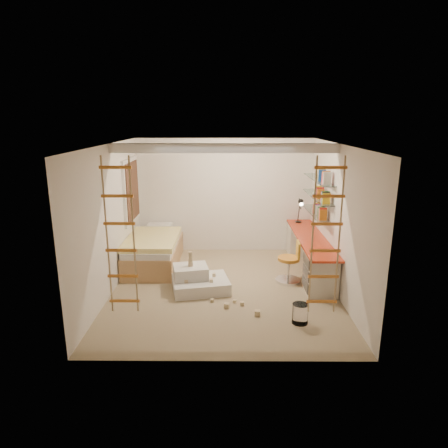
{
  "coord_description": "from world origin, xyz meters",
  "views": [
    {
      "loc": [
        0.05,
        -6.76,
        3.03
      ],
      "look_at": [
        0.0,
        0.3,
        1.15
      ],
      "focal_mm": 32.0,
      "sensor_mm": 36.0,
      "label": 1
    }
  ],
  "objects_px": {
    "bed": "(154,250)",
    "play_platform": "(198,281)",
    "desk": "(309,253)",
    "swivel_chair": "(290,267)"
  },
  "relations": [
    {
      "from": "bed",
      "to": "swivel_chair",
      "type": "height_order",
      "value": "swivel_chair"
    },
    {
      "from": "bed",
      "to": "play_platform",
      "type": "height_order",
      "value": "bed"
    },
    {
      "from": "swivel_chair",
      "to": "play_platform",
      "type": "xyz_separation_m",
      "value": [
        -1.72,
        -0.38,
        -0.12
      ]
    },
    {
      "from": "desk",
      "to": "play_platform",
      "type": "height_order",
      "value": "desk"
    },
    {
      "from": "swivel_chair",
      "to": "bed",
      "type": "bearing_deg",
      "value": 162.02
    },
    {
      "from": "bed",
      "to": "play_platform",
      "type": "bearing_deg",
      "value": -51.51
    },
    {
      "from": "desk",
      "to": "play_platform",
      "type": "distance_m",
      "value": 2.38
    },
    {
      "from": "bed",
      "to": "play_platform",
      "type": "distance_m",
      "value": 1.63
    },
    {
      "from": "desk",
      "to": "play_platform",
      "type": "xyz_separation_m",
      "value": [
        -2.19,
        -0.9,
        -0.23
      ]
    },
    {
      "from": "swivel_chair",
      "to": "play_platform",
      "type": "distance_m",
      "value": 1.77
    }
  ]
}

